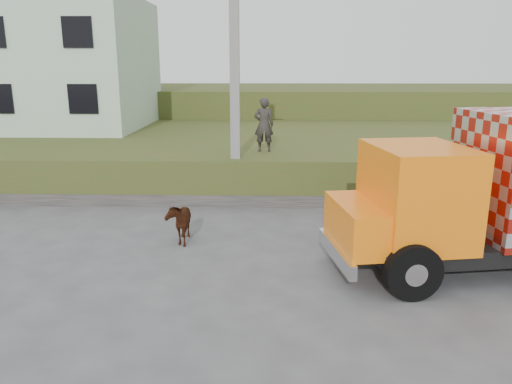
{
  "coord_description": "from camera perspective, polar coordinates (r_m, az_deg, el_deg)",
  "views": [
    {
      "loc": [
        0.08,
        -11.44,
        4.52
      ],
      "look_at": [
        -0.24,
        0.97,
        1.3
      ],
      "focal_mm": 35.0,
      "sensor_mm": 36.0,
      "label": 1
    }
  ],
  "objects": [
    {
      "name": "embankment",
      "position": [
        21.77,
        1.24,
        4.56
      ],
      "size": [
        40.0,
        12.0,
        1.5
      ],
      "primitive_type": "cube",
      "color": "#36531B",
      "rests_on": "ground"
    },
    {
      "name": "embankment_far",
      "position": [
        33.58,
        1.34,
        9.37
      ],
      "size": [
        40.0,
        12.0,
        3.0
      ],
      "primitive_type": "cube",
      "color": "#36531B",
      "rests_on": "ground"
    },
    {
      "name": "utility_pole",
      "position": [
        16.08,
        -2.44,
        12.94
      ],
      "size": [
        1.2,
        0.3,
        8.0
      ],
      "color": "gray",
      "rests_on": "ground"
    },
    {
      "name": "ground",
      "position": [
        12.3,
        1.01,
        -7.03
      ],
      "size": [
        120.0,
        120.0,
        0.0
      ],
      "primitive_type": "plane",
      "color": "#474749",
      "rests_on": "ground"
    },
    {
      "name": "pedestrian",
      "position": [
        17.51,
        0.91,
        7.7
      ],
      "size": [
        0.69,
        0.45,
        1.88
      ],
      "primitive_type": "imported",
      "rotation": [
        0.0,
        0.0,
        3.14
      ],
      "color": "#2A2725",
      "rests_on": "embankment"
    },
    {
      "name": "cow",
      "position": [
        13.09,
        -8.8,
        -3.28
      ],
      "size": [
        0.72,
        1.36,
        1.11
      ],
      "primitive_type": "imported",
      "rotation": [
        0.0,
        0.0,
        0.1
      ],
      "color": "#38180E",
      "rests_on": "ground"
    },
    {
      "name": "retaining_strip",
      "position": [
        16.36,
        -5.89,
        -0.86
      ],
      "size": [
        16.0,
        0.5,
        0.4
      ],
      "primitive_type": "cube",
      "color": "#595651",
      "rests_on": "ground"
    },
    {
      "name": "building",
      "position": [
        26.83,
        -23.59,
        13.32
      ],
      "size": [
        10.0,
        8.0,
        6.0
      ],
      "primitive_type": "cube",
      "color": "#B4CFB1",
      "rests_on": "embankment"
    }
  ]
}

